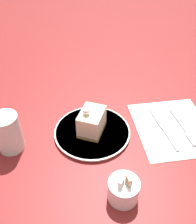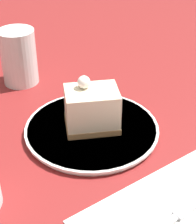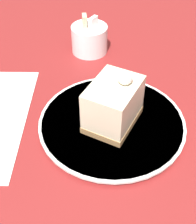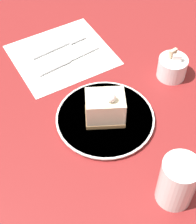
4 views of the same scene
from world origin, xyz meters
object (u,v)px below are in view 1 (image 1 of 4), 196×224
(plate, at_px, (92,132))
(sugar_bowl, at_px, (123,190))
(cake_slice, at_px, (92,121))
(knife, at_px, (161,125))
(fork, at_px, (186,129))
(drinking_glass, at_px, (8,133))

(plate, height_order, sugar_bowl, sugar_bowl)
(cake_slice, xyz_separation_m, knife, (-0.20, -0.03, -0.04))
(cake_slice, distance_m, knife, 0.21)
(plate, distance_m, sugar_bowl, 0.21)
(knife, bearing_deg, sugar_bowl, 46.37)
(plate, xyz_separation_m, cake_slice, (0.00, -0.00, 0.04))
(fork, height_order, sugar_bowl, sugar_bowl)
(plate, height_order, fork, plate)
(fork, distance_m, drinking_glass, 0.49)
(sugar_bowl, bearing_deg, knife, -118.13)
(fork, bearing_deg, drinking_glass, -6.84)
(sugar_bowl, bearing_deg, cake_slice, -68.63)
(fork, height_order, knife, same)
(cake_slice, xyz_separation_m, fork, (-0.27, -0.02, -0.04))
(sugar_bowl, bearing_deg, plate, -68.85)
(knife, bearing_deg, plate, -5.52)
(cake_slice, xyz_separation_m, sugar_bowl, (-0.08, 0.20, -0.02))
(drinking_glass, bearing_deg, knife, -167.44)
(fork, bearing_deg, sugar_bowl, 32.67)
(cake_slice, xyz_separation_m, drinking_glass, (0.21, 0.06, 0.01))
(cake_slice, distance_m, drinking_glass, 0.22)
(plate, distance_m, drinking_glass, 0.22)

